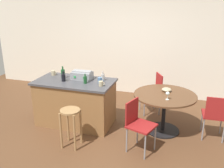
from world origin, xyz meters
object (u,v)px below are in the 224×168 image
Objects in this scene: bottle_0 at (103,77)px; wine_glass at (168,94)px; bottle_1 at (85,80)px; bottle_2 at (63,77)px; cup_0 at (101,84)px; toolbox at (82,75)px; dining_table at (164,103)px; cup_2 at (100,80)px; folding_chair_near at (215,114)px; folding_chair_far at (153,90)px; bottle_3 at (63,74)px; cup_1 at (53,73)px; wooden_stool at (71,120)px; kitchen_island at (75,102)px; serving_bowl at (167,90)px; folding_chair_left at (138,122)px.

bottle_0 is 1.29m from wine_glass.
bottle_1 is 0.94× the size of bottle_2.
toolbox is at bearing 151.04° from cup_0.
cup_2 is (-1.20, -0.18, 0.38)m from dining_table.
bottle_0 reaches higher than wine_glass.
cup_2 is at bearing -176.04° from folding_chair_near.
bottle_1 is (-2.34, -0.24, 0.48)m from folding_chair_near.
folding_chair_far is at bearing 110.60° from wine_glass.
bottle_2 reaches higher than bottle_1.
folding_chair_far is 1.12m from wine_glass.
bottle_3 is (-2.01, -0.10, 0.42)m from dining_table.
bottle_0 is 1.48× the size of cup_1.
wooden_stool is 0.99m from bottle_2.
wooden_stool is at bearing -105.99° from cup_2.
bottle_1 reaches higher than toolbox.
wooden_stool is 3.66× the size of bottle_1.
bottle_0 is 0.98× the size of bottle_1.
kitchen_island reaches higher than wooden_stool.
bottle_2 is at bearing -171.78° from dining_table.
toolbox is at bearing 163.81° from cup_2.
cup_2 is 0.65× the size of serving_bowl.
folding_chair_near is at bearing -0.73° from bottle_0.
folding_chair_near is 2.93m from bottle_3.
toolbox is 2.17× the size of bottle_0.
wooden_stool is at bearing -153.18° from wine_glass.
dining_table is at bearing -67.67° from folding_chair_far.
bottle_2 reaches higher than cup_2.
wine_glass is (1.26, -0.06, -0.10)m from cup_2.
folding_chair_far reaches higher than folding_chair_left.
bottle_2 is 0.71m from cup_2.
serving_bowl reaches higher than dining_table.
bottle_3 reaches higher than bottle_0.
wooden_stool is 1.87m from serving_bowl.
folding_chair_left is (1.38, -0.57, 0.06)m from kitchen_island.
bottle_2 is (-0.45, -0.00, 0.00)m from bottle_1.
wooden_stool is 1.74m from dining_table.
wine_glass reaches higher than serving_bowl.
bottle_0 is 0.81m from bottle_3.
folding_chair_left reaches higher than wooden_stool.
bottle_3 reaches higher than cup_1.
folding_chair_left is 4.66× the size of bottle_1.
dining_table is at bearing 177.77° from folding_chair_near.
toolbox is 1.65m from serving_bowl.
folding_chair_left is at bearing -149.06° from folding_chair_near.
bottle_0 is at bearing 45.78° from bottle_1.
kitchen_island is 0.62m from bottle_3.
wine_glass is (1.52, 0.04, -0.12)m from bottle_1.
toolbox is (-1.28, 0.71, 0.47)m from folding_chair_left.
bottle_0 is 1.24m from serving_bowl.
bottle_3 reaches higher than dining_table.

